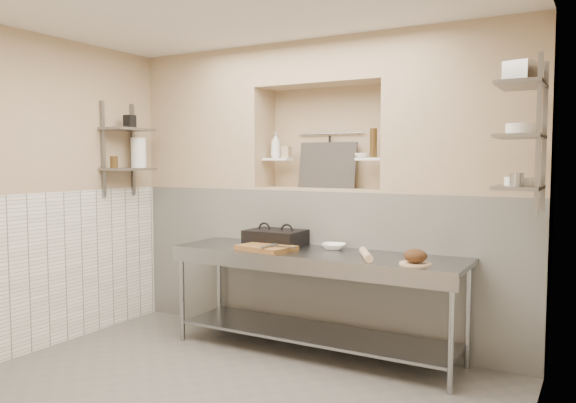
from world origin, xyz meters
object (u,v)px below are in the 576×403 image
Objects in this scene: bowl_alcove at (362,155)px; prep_table at (314,281)px; panini_press at (276,237)px; bread_loaf at (415,256)px; mixing_bowl at (334,246)px; rolling_pin at (366,254)px; cutting_board at (266,248)px; bottle_soap at (276,145)px; jug_left at (139,153)px.

prep_table is at bearing -110.64° from bowl_alcove.
panini_press reaches higher than bread_loaf.
rolling_pin is at bearing -34.70° from mixing_bowl.
bottle_soap reaches higher than cutting_board.
cutting_board is at bearing -73.87° from panini_press.
panini_press is at bearing -151.52° from bowl_alcove.
bottle_soap is at bearing 141.65° from prep_table.
panini_press is 1.74m from jug_left.
mixing_bowl is at bearing 156.72° from bread_loaf.
cutting_board is 0.92m from rolling_pin.
rolling_pin is at bearing -64.83° from bowl_alcove.
rolling_pin is (0.42, -0.29, 0.01)m from mixing_bowl.
jug_left is at bearing -173.44° from panini_press.
bread_loaf is at bearing -12.71° from panini_press.
prep_table is 6.24× the size of rolling_pin.
bread_loaf is 3.08m from jug_left.
bowl_alcove is 0.44× the size of jug_left.
prep_table is 5.49× the size of cutting_board.
rolling_pin is 2.35× the size of bread_loaf.
panini_press is at bearing 160.20° from prep_table.
panini_press is 1.69× the size of jug_left.
mixing_bowl reaches higher than cutting_board.
bowl_alcove is at bearing 69.36° from prep_table.
jug_left is (-2.24, -0.55, 0.03)m from bowl_alcove.
rolling_pin is 1.66m from bottle_soap.
panini_press reaches higher than prep_table.
bread_loaf is at bearing -1.29° from cutting_board.
panini_press is 1.25× the size of rolling_pin.
bottle_soap reaches higher than rolling_pin.
cutting_board is at bearing -177.28° from rolling_pin.
panini_press is at bearing -59.63° from bottle_soap.
prep_table is 0.36m from mixing_bowl.
bottle_soap is (-1.23, 0.65, 0.91)m from rolling_pin.
bowl_alcove is at bearing 13.67° from jug_left.
panini_press reaches higher than cutting_board.
jug_left is at bearing 179.70° from prep_table.
rolling_pin is at bearing -14.10° from panini_press.
rolling_pin is at bearing -9.19° from prep_table.
rolling_pin is (1.00, -0.26, -0.04)m from panini_press.
rolling_pin is 1.35× the size of jug_left.
mixing_bowl is 1.28m from bottle_soap.
bowl_alcove is 2.31m from jug_left.
cutting_board is 1.84m from jug_left.
bread_loaf is at bearing -9.47° from prep_table.
cutting_board is at bearing -65.60° from bottle_soap.
bread_loaf is (1.43, -0.33, -0.00)m from panini_press.
bottle_soap is at bearing 120.79° from panini_press.
bread_loaf reaches higher than cutting_board.
mixing_bowl is 0.51m from rolling_pin.
cutting_board is 1.86× the size of bottle_soap.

